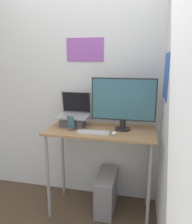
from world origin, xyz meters
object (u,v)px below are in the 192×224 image
object	(u,v)px
laptop	(73,117)
keyboard	(93,132)
computer_tower	(106,192)
monitor	(123,103)
cell_phone	(71,125)
mouse	(114,133)

from	to	relation	value
laptop	keyboard	distance (m)	0.34
laptop	computer_tower	xyz separation A→B (m)	(0.37, -0.03, -0.82)
monitor	keyboard	xyz separation A→B (m)	(-0.26, -0.16, -0.27)
cell_phone	keyboard	bearing A→B (deg)	-10.06
keyboard	monitor	bearing A→B (deg)	31.20
keyboard	cell_phone	size ratio (longest dim) A/B	2.17
monitor	cell_phone	bearing A→B (deg)	-167.05
monitor	cell_phone	distance (m)	0.57
monitor	keyboard	world-z (taller)	monitor
cell_phone	monitor	bearing A→B (deg)	12.95
laptop	monitor	xyz separation A→B (m)	(0.53, -0.03, 0.18)
mouse	laptop	bearing A→B (deg)	156.48
laptop	cell_phone	distance (m)	0.16
keyboard	computer_tower	bearing A→B (deg)	56.69
keyboard	cell_phone	distance (m)	0.25
monitor	computer_tower	xyz separation A→B (m)	(-0.16, 0.00, -1.00)
computer_tower	keyboard	bearing A→B (deg)	-123.31
laptop	monitor	world-z (taller)	monitor
cell_phone	mouse	bearing A→B (deg)	-6.54
laptop	computer_tower	bearing A→B (deg)	-4.80
monitor	keyboard	bearing A→B (deg)	-148.80
laptop	mouse	bearing A→B (deg)	-23.52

